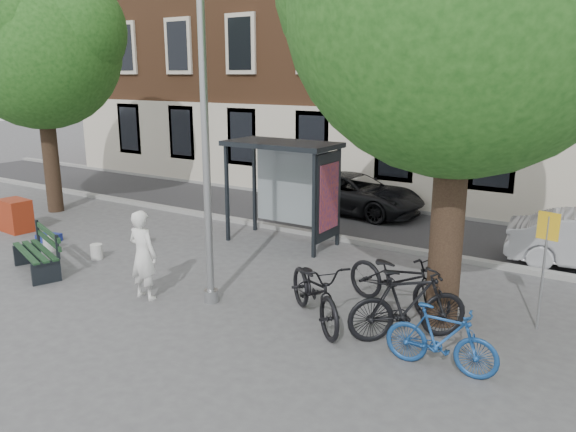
# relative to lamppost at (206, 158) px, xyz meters

# --- Properties ---
(ground) EXTENTS (90.00, 90.00, 0.00)m
(ground) POSITION_rel_lamppost_xyz_m (0.00, 0.00, -2.78)
(ground) COLOR #4C4C4F
(ground) RESTS_ON ground
(road) EXTENTS (40.00, 4.00, 0.01)m
(road) POSITION_rel_lamppost_xyz_m (0.00, 7.00, -2.78)
(road) COLOR #28282B
(road) RESTS_ON ground
(curb_near) EXTENTS (40.00, 0.25, 0.12)m
(curb_near) POSITION_rel_lamppost_xyz_m (0.00, 5.00, -2.72)
(curb_near) COLOR gray
(curb_near) RESTS_ON ground
(curb_far) EXTENTS (40.00, 0.25, 0.12)m
(curb_far) POSITION_rel_lamppost_xyz_m (0.00, 9.00, -2.72)
(curb_far) COLOR gray
(curb_far) RESTS_ON ground
(lamppost) EXTENTS (0.28, 0.35, 6.11)m
(lamppost) POSITION_rel_lamppost_xyz_m (0.00, 0.00, 0.00)
(lamppost) COLOR #9EA0A3
(lamppost) RESTS_ON ground
(tree_left) EXTENTS (5.18, 4.86, 7.40)m
(tree_left) POSITION_rel_lamppost_xyz_m (-8.99, 2.88, 2.43)
(tree_left) COLOR black
(tree_left) RESTS_ON ground
(bus_shelter) EXTENTS (2.85, 1.45, 2.62)m
(bus_shelter) POSITION_rel_lamppost_xyz_m (-0.61, 4.11, -0.87)
(bus_shelter) COLOR #1E2328
(bus_shelter) RESTS_ON ground
(painter) EXTENTS (0.64, 0.42, 1.76)m
(painter) POSITION_rel_lamppost_xyz_m (-1.20, -0.55, -1.90)
(painter) COLOR white
(painter) RESTS_ON ground
(bench) EXTENTS (1.93, 1.17, 0.95)m
(bench) POSITION_rel_lamppost_xyz_m (-4.25, -0.78, -2.35)
(bench) COLOR #1E2328
(bench) RESTS_ON ground
(bike_a) EXTENTS (2.38, 1.34, 1.18)m
(bike_a) POSITION_rel_lamppost_xyz_m (3.13, 1.61, -2.19)
(bike_a) COLOR black
(bike_a) RESTS_ON ground
(bike_b) EXTENTS (1.69, 0.54, 1.01)m
(bike_b) POSITION_rel_lamppost_xyz_m (4.52, -0.16, -2.28)
(bike_b) COLOR navy
(bike_b) RESTS_ON ground
(bike_c) EXTENTS (2.22, 2.04, 1.18)m
(bike_c) POSITION_rel_lamppost_xyz_m (2.13, 0.29, -2.19)
(bike_c) COLOR black
(bike_c) RESTS_ON ground
(bike_d) EXTENTS (1.88, 1.78, 1.21)m
(bike_d) POSITION_rel_lamppost_xyz_m (3.74, 0.52, -2.18)
(bike_d) COLOR black
(bike_d) RESTS_ON ground
(car_dark) EXTENTS (4.56, 2.36, 1.23)m
(car_dark) POSITION_rel_lamppost_xyz_m (-0.90, 7.97, -2.17)
(car_dark) COLOR black
(car_dark) RESTS_ON ground
(red_stand) EXTENTS (0.95, 0.68, 0.90)m
(red_stand) POSITION_rel_lamppost_xyz_m (-7.82, 0.92, -2.33)
(red_stand) COLOR maroon
(red_stand) RESTS_ON ground
(blue_crate) EXTENTS (0.63, 0.51, 0.20)m
(blue_crate) POSITION_rel_lamppost_xyz_m (-6.18, 0.79, -2.68)
(blue_crate) COLOR navy
(blue_crate) RESTS_ON ground
(bucket_a) EXTENTS (0.36, 0.36, 0.36)m
(bucket_a) POSITION_rel_lamppost_xyz_m (-3.95, 0.52, -2.60)
(bucket_a) COLOR silver
(bucket_a) RESTS_ON ground
(bucket_b) EXTENTS (0.31, 0.31, 0.36)m
(bucket_b) POSITION_rel_lamppost_xyz_m (-5.46, 0.30, -2.60)
(bucket_b) COLOR silver
(bucket_b) RESTS_ON ground
(bucket_c) EXTENTS (0.35, 0.35, 0.36)m
(bucket_c) POSITION_rel_lamppost_xyz_m (-3.93, 1.92, -2.60)
(bucket_c) COLOR silver
(bucket_c) RESTS_ON ground
(notice_sign) EXTENTS (0.35, 0.11, 2.06)m
(notice_sign) POSITION_rel_lamppost_xyz_m (5.48, 2.12, -1.26)
(notice_sign) COLOR #9EA0A3
(notice_sign) RESTS_ON ground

